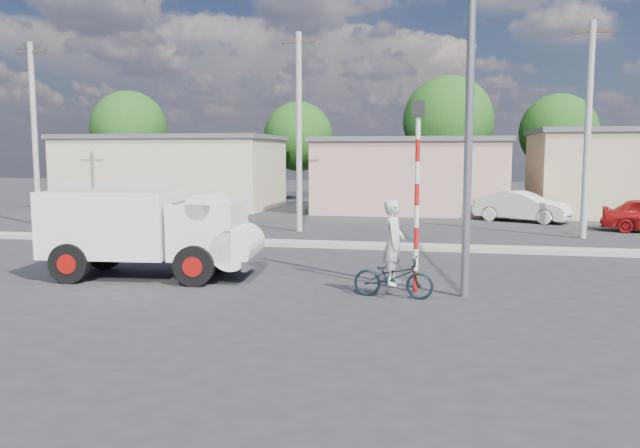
% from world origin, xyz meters
% --- Properties ---
extents(ground_plane, '(120.00, 120.00, 0.00)m').
position_xyz_m(ground_plane, '(0.00, 0.00, 0.00)').
color(ground_plane, '#28282A').
rests_on(ground_plane, ground).
extents(median, '(40.00, 0.80, 0.16)m').
position_xyz_m(median, '(0.00, 8.00, 0.08)').
color(median, '#99968E').
rests_on(median, ground).
extents(truck, '(5.56, 2.53, 2.24)m').
position_xyz_m(truck, '(-3.52, 1.90, 1.24)').
color(truck, black).
rests_on(truck, ground).
extents(bicycle, '(1.83, 0.80, 0.93)m').
position_xyz_m(bicycle, '(2.74, 0.81, 0.47)').
color(bicycle, black).
rests_on(bicycle, ground).
extents(cyclist, '(0.52, 0.73, 1.88)m').
position_xyz_m(cyclist, '(2.74, 0.81, 0.94)').
color(cyclist, silver).
rests_on(cyclist, ground).
extents(car_cream, '(4.58, 3.18, 1.43)m').
position_xyz_m(car_cream, '(7.43, 17.57, 0.71)').
color(car_cream, silver).
rests_on(car_cream, ground).
extents(traffic_pole, '(0.28, 0.18, 4.36)m').
position_xyz_m(traffic_pole, '(3.20, 1.50, 2.59)').
color(traffic_pole, red).
rests_on(traffic_pole, ground).
extents(streetlight, '(2.34, 0.22, 9.00)m').
position_xyz_m(streetlight, '(4.14, 1.20, 4.96)').
color(streetlight, slate).
rests_on(streetlight, ground).
extents(building_row, '(37.80, 7.30, 4.44)m').
position_xyz_m(building_row, '(1.10, 22.00, 2.13)').
color(building_row, beige).
rests_on(building_row, ground).
extents(tree_row, '(51.24, 7.43, 8.42)m').
position_xyz_m(tree_row, '(7.45, 28.53, 4.96)').
color(tree_row, '#38281E').
rests_on(tree_row, ground).
extents(utility_poles, '(35.40, 0.24, 8.00)m').
position_xyz_m(utility_poles, '(3.25, 12.00, 4.07)').
color(utility_poles, '#99968E').
rests_on(utility_poles, ground).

